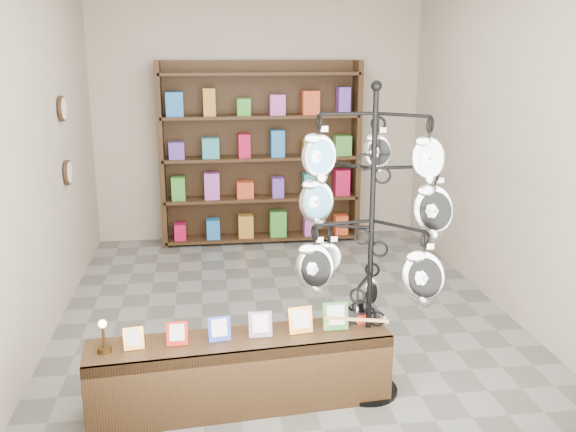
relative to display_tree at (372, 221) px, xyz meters
name	(u,v)px	position (x,y,z in m)	size (l,w,h in m)	color
ground	(285,312)	(-0.39, 1.45, -1.24)	(5.00, 5.00, 0.00)	slate
room_envelope	(284,108)	(-0.39, 1.45, 0.61)	(5.00, 5.00, 5.00)	#B1A48F
display_tree	(372,221)	(0.00, 0.00, 0.00)	(1.15, 1.15, 2.15)	black
front_shelf	(241,371)	(-0.88, -0.06, -0.99)	(2.03, 0.59, 0.71)	black
back_shelving	(261,159)	(-0.39, 3.74, -0.21)	(2.42, 0.36, 2.20)	black
wall_clocks	(65,141)	(-2.36, 2.25, 0.26)	(0.03, 0.24, 0.84)	black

